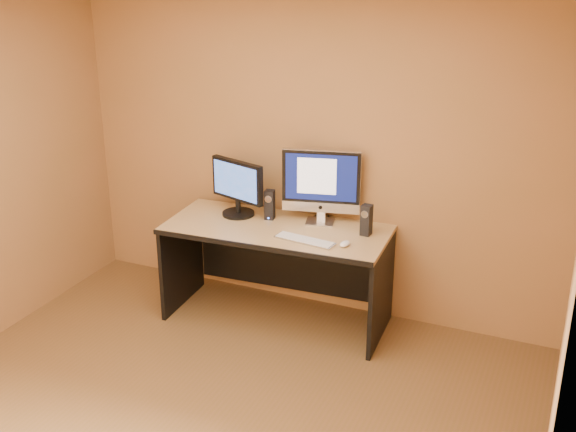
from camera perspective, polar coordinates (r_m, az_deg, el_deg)
The scene contains 10 objects.
walls at distance 3.97m, azimuth -8.77°, elevation -2.34°, with size 4.00×4.00×2.60m, color #98663D, non-canonical shape.
desk at distance 5.67m, azimuth -0.90°, elevation -4.62°, with size 1.71×0.75×0.79m, color tan, non-canonical shape.
imac at distance 5.51m, azimuth 2.60°, elevation 2.34°, with size 0.61×0.22×0.59m, color #BBBBBF, non-canonical shape.
second_monitor at distance 5.70m, azimuth -4.00°, elevation 2.21°, with size 0.51×0.26×0.45m, color black, non-canonical shape.
speaker_left at distance 5.64m, azimuth -1.46°, elevation 0.91°, with size 0.07×0.08×0.24m, color black, non-canonical shape.
speaker_right at distance 5.36m, azimuth 6.22°, elevation -0.32°, with size 0.07×0.08×0.24m, color black, non-canonical shape.
keyboard at distance 5.26m, azimuth 1.34°, elevation -1.92°, with size 0.46×0.12×0.02m, color #B1B2B6.
mouse at distance 5.19m, azimuth 4.52°, elevation -2.19°, with size 0.06×0.11×0.04m, color white.
cable_a at distance 5.64m, azimuth 3.23°, elevation -0.35°, with size 0.01×0.01×0.24m, color black.
cable_b at distance 5.75m, azimuth 2.27°, elevation 0.08°, with size 0.01×0.01×0.19m, color black.
Camera 1 is at (1.99, -3.05, 2.88)m, focal length 45.00 mm.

